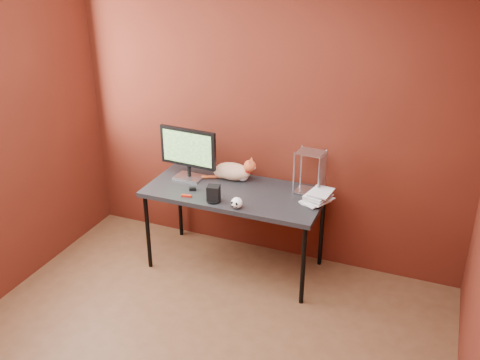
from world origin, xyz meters
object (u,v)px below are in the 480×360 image
at_px(cat, 233,171).
at_px(speaker, 214,194).
at_px(skull_mug, 237,203).
at_px(desk, 235,196).
at_px(monitor, 188,151).
at_px(book_stack, 314,136).

relative_size(cat, speaker, 3.46).
height_order(skull_mug, speaker, speaker).
xyz_separation_m(desk, monitor, (-0.47, 0.08, 0.31)).
relative_size(monitor, skull_mug, 5.69).
distance_m(monitor, speaker, 0.55).
height_order(monitor, skull_mug, monitor).
bearing_deg(speaker, desk, 61.37).
bearing_deg(desk, book_stack, 7.11).
distance_m(cat, skull_mug, 0.54).
bearing_deg(cat, book_stack, -10.47).
xyz_separation_m(speaker, book_stack, (0.71, 0.33, 0.49)).
distance_m(skull_mug, book_stack, 0.80).
bearing_deg(book_stack, monitor, 179.92).
relative_size(monitor, book_stack, 0.48).
xyz_separation_m(skull_mug, speaker, (-0.22, 0.04, 0.02)).
bearing_deg(desk, monitor, 170.32).
height_order(speaker, book_stack, book_stack).
bearing_deg(speaker, skull_mug, -20.71).
relative_size(cat, book_stack, 0.43).
bearing_deg(skull_mug, monitor, 155.54).
xyz_separation_m(desk, speaker, (-0.08, -0.25, 0.11)).
xyz_separation_m(monitor, book_stack, (1.10, -0.00, 0.29)).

